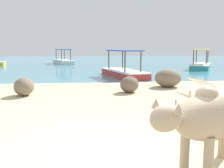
{
  "coord_description": "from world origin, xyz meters",
  "views": [
    {
      "loc": [
        -0.26,
        -2.95,
        1.41
      ],
      "look_at": [
        0.35,
        3.0,
        0.55
      ],
      "focal_mm": 40.55,
      "sensor_mm": 36.0,
      "label": 1
    }
  ],
  "objects_px": {
    "boat_red": "(124,71)",
    "cow": "(216,114)",
    "deck_chair_far": "(196,91)",
    "boat_teal": "(201,65)",
    "boat_white": "(63,60)"
  },
  "relations": [
    {
      "from": "cow",
      "to": "boat_white",
      "type": "relative_size",
      "value": 0.43
    },
    {
      "from": "deck_chair_far",
      "to": "boat_white",
      "type": "relative_size",
      "value": 0.23
    },
    {
      "from": "boat_white",
      "to": "boat_red",
      "type": "height_order",
      "value": "same"
    },
    {
      "from": "boat_red",
      "to": "deck_chair_far",
      "type": "bearing_deg",
      "value": -7.76
    },
    {
      "from": "boat_teal",
      "to": "boat_red",
      "type": "xyz_separation_m",
      "value": [
        -5.86,
        -4.16,
        0.0
      ]
    },
    {
      "from": "cow",
      "to": "boat_red",
      "type": "distance_m",
      "value": 9.59
    },
    {
      "from": "deck_chair_far",
      "to": "boat_white",
      "type": "bearing_deg",
      "value": -93.02
    },
    {
      "from": "cow",
      "to": "deck_chair_far",
      "type": "xyz_separation_m",
      "value": [
        1.13,
        3.0,
        -0.27
      ]
    },
    {
      "from": "boat_red",
      "to": "cow",
      "type": "bearing_deg",
      "value": -16.46
    },
    {
      "from": "cow",
      "to": "boat_teal",
      "type": "distance_m",
      "value": 15.11
    },
    {
      "from": "cow",
      "to": "deck_chair_far",
      "type": "height_order",
      "value": "cow"
    },
    {
      "from": "boat_teal",
      "to": "boat_red",
      "type": "height_order",
      "value": "same"
    },
    {
      "from": "deck_chair_far",
      "to": "boat_white",
      "type": "distance_m",
      "value": 17.91
    },
    {
      "from": "cow",
      "to": "deck_chair_far",
      "type": "distance_m",
      "value": 3.22
    },
    {
      "from": "deck_chair_far",
      "to": "boat_teal",
      "type": "xyz_separation_m",
      "value": [
        5.15,
        10.74,
        -0.13
      ]
    }
  ]
}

